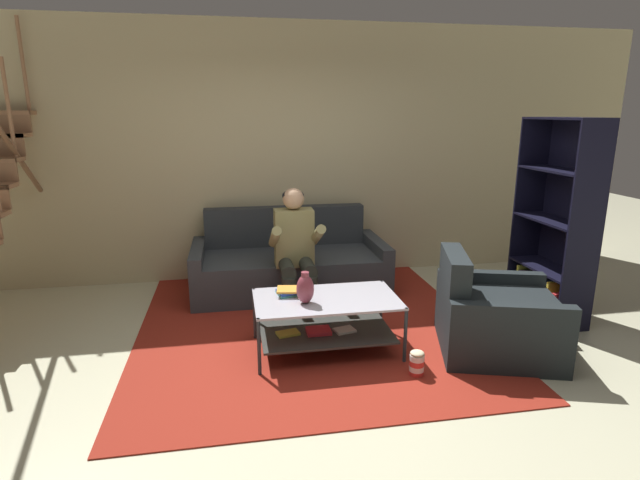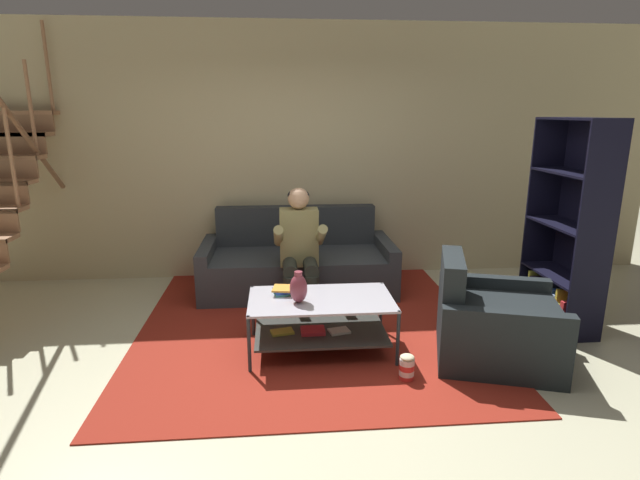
# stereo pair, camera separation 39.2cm
# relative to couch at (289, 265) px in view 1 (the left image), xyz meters

# --- Properties ---
(ground) EXTENTS (16.80, 16.80, 0.00)m
(ground) POSITION_rel_couch_xyz_m (0.14, -1.86, -0.28)
(ground) COLOR beige
(back_partition) EXTENTS (8.40, 0.12, 2.90)m
(back_partition) POSITION_rel_couch_xyz_m (0.14, 0.60, 1.17)
(back_partition) COLOR #C9BA8C
(back_partition) RESTS_ON ground
(couch) EXTENTS (2.07, 0.98, 0.87)m
(couch) POSITION_rel_couch_xyz_m (0.00, 0.00, 0.00)
(couch) COLOR #353A3E
(couch) RESTS_ON ground
(person_seated_center) EXTENTS (0.50, 0.58, 1.21)m
(person_seated_center) POSITION_rel_couch_xyz_m (0.00, -0.58, 0.37)
(person_seated_center) COLOR #292C25
(person_seated_center) RESTS_ON ground
(coffee_table) EXTENTS (1.16, 0.67, 0.46)m
(coffee_table) POSITION_rel_couch_xyz_m (0.12, -1.51, 0.02)
(coffee_table) COLOR #B8B6C3
(coffee_table) RESTS_ON ground
(area_rug) EXTENTS (3.05, 3.45, 0.01)m
(area_rug) POSITION_rel_couch_xyz_m (0.06, -0.88, -0.28)
(area_rug) COLOR maroon
(area_rug) RESTS_ON ground
(vase) EXTENTS (0.14, 0.14, 0.26)m
(vase) POSITION_rel_couch_xyz_m (-0.06, -1.58, 0.30)
(vase) COLOR brown
(vase) RESTS_ON coffee_table
(book_stack) EXTENTS (0.24, 0.22, 0.05)m
(book_stack) POSITION_rel_couch_xyz_m (-0.15, -1.38, 0.20)
(book_stack) COLOR teal
(book_stack) RESTS_ON coffee_table
(bookshelf) EXTENTS (0.34, 0.86, 1.88)m
(bookshelf) POSITION_rel_couch_xyz_m (2.40, -1.13, 0.36)
(bookshelf) COLOR black
(bookshelf) RESTS_ON ground
(armchair) EXTENTS (1.13, 1.12, 0.83)m
(armchair) POSITION_rel_couch_xyz_m (1.48, -1.75, -0.00)
(armchair) COLOR black
(armchair) RESTS_ON ground
(popcorn_tub) EXTENTS (0.11, 0.11, 0.20)m
(popcorn_tub) POSITION_rel_couch_xyz_m (0.72, -2.04, -0.18)
(popcorn_tub) COLOR red
(popcorn_tub) RESTS_ON ground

